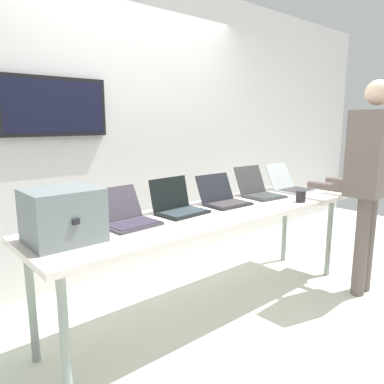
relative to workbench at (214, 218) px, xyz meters
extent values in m
cube|color=beige|center=(0.00, 0.00, -0.76)|extent=(8.00, 8.00, 0.04)
cube|color=silver|center=(0.00, 1.13, 0.66)|extent=(8.00, 0.06, 2.80)
cube|color=black|center=(-0.74, 1.08, 0.83)|extent=(0.86, 0.05, 0.47)
cube|color=black|center=(-0.74, 1.06, 0.83)|extent=(0.80, 0.02, 0.41)
cube|color=silver|center=(0.00, 0.00, 0.04)|extent=(2.76, 0.70, 0.04)
cylinder|color=gray|center=(-1.28, -0.25, -0.36)|extent=(0.05, 0.05, 0.75)
cylinder|color=gray|center=(1.28, -0.25, -0.36)|extent=(0.05, 0.05, 0.75)
cylinder|color=gray|center=(-1.28, 0.25, -0.36)|extent=(0.05, 0.05, 0.75)
cylinder|color=gray|center=(1.28, 0.25, -0.36)|extent=(0.05, 0.05, 0.75)
cube|color=slate|center=(-1.14, 0.04, 0.21)|extent=(0.39, 0.33, 0.30)
cube|color=black|center=(-1.14, -0.14, 0.21)|extent=(0.04, 0.01, 0.03)
cube|color=#39343C|center=(-0.69, 0.05, 0.07)|extent=(0.35, 0.26, 0.02)
cube|color=#302839|center=(-0.69, 0.03, 0.08)|extent=(0.32, 0.20, 0.00)
cube|color=#39343C|center=(-0.70, 0.22, 0.18)|extent=(0.34, 0.14, 0.21)
cube|color=#3C4E7E|center=(-0.70, 0.22, 0.18)|extent=(0.31, 0.11, 0.18)
cube|color=black|center=(-0.24, 0.08, 0.07)|extent=(0.36, 0.26, 0.02)
cube|color=#283239|center=(-0.24, 0.06, 0.08)|extent=(0.33, 0.21, 0.00)
cube|color=black|center=(-0.25, 0.22, 0.19)|extent=(0.35, 0.08, 0.23)
cube|color=black|center=(-0.25, 0.22, 0.19)|extent=(0.32, 0.07, 0.20)
cube|color=#202229|center=(0.21, 0.05, 0.07)|extent=(0.35, 0.24, 0.02)
cube|color=#353032|center=(0.21, 0.04, 0.08)|extent=(0.32, 0.19, 0.00)
cube|color=#202229|center=(0.21, 0.22, 0.18)|extent=(0.35, 0.11, 0.21)
cube|color=silver|center=(0.21, 0.22, 0.18)|extent=(0.32, 0.10, 0.18)
cube|color=#3B3A3A|center=(0.67, 0.06, 0.07)|extent=(0.33, 0.29, 0.02)
cube|color=#2D3332|center=(0.67, 0.04, 0.08)|extent=(0.30, 0.23, 0.00)
cube|color=#3B3A3A|center=(0.69, 0.24, 0.19)|extent=(0.32, 0.14, 0.24)
cube|color=#2F6133|center=(0.69, 0.24, 0.19)|extent=(0.29, 0.12, 0.21)
cube|color=#AAB4B4|center=(1.12, 0.05, 0.07)|extent=(0.31, 0.27, 0.02)
cube|color=#312F31|center=(1.12, 0.03, 0.08)|extent=(0.28, 0.22, 0.00)
cube|color=#AAB4B4|center=(1.13, 0.24, 0.19)|extent=(0.31, 0.13, 0.23)
cube|color=white|center=(1.13, 0.24, 0.19)|extent=(0.28, 0.11, 0.20)
cylinder|color=#655753|center=(1.10, -0.63, -0.31)|extent=(0.11, 0.11, 0.86)
cylinder|color=#655753|center=(1.22, -0.63, -0.31)|extent=(0.11, 0.11, 0.86)
cube|color=#655753|center=(1.16, -0.63, 0.46)|extent=(0.45, 0.28, 0.68)
sphere|color=beige|center=(1.16, -0.63, 0.94)|extent=(0.20, 0.20, 0.20)
cylinder|color=#655753|center=(0.98, -0.35, 0.17)|extent=(0.08, 0.32, 0.07)
cylinder|color=#655753|center=(1.31, -0.33, 0.17)|extent=(0.08, 0.32, 0.07)
cylinder|color=#262127|center=(0.76, -0.25, 0.10)|extent=(0.08, 0.08, 0.10)
cube|color=white|center=(1.45, -0.17, 0.06)|extent=(0.24, 0.32, 0.00)
camera|label=1|loc=(-1.89, -1.92, 0.72)|focal=34.46mm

